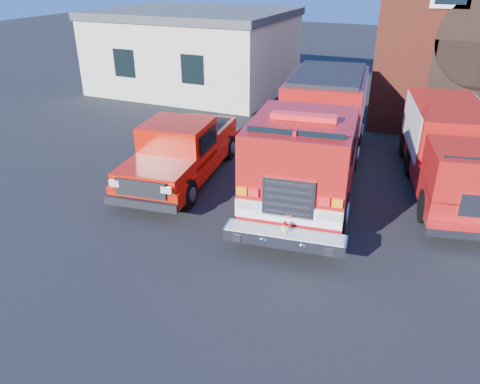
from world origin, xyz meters
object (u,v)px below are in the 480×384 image
at_px(fire_engine, 317,133).
at_px(pickup_truck, 182,151).
at_px(secondary_truck, 451,149).
at_px(side_building, 196,50).

distance_m(fire_engine, pickup_truck, 4.49).
bearing_deg(secondary_truck, fire_engine, -165.99).
xyz_separation_m(fire_engine, pickup_truck, (-4.10, -1.72, -0.65)).
height_order(side_building, pickup_truck, side_building).
height_order(pickup_truck, secondary_truck, secondary_truck).
xyz_separation_m(side_building, secondary_truck, (13.89, -8.72, -0.88)).
distance_m(fire_engine, secondary_truck, 4.24).
bearing_deg(pickup_truck, side_building, 116.36).
height_order(fire_engine, secondary_truck, fire_engine).
distance_m(side_building, pickup_truck, 12.85).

